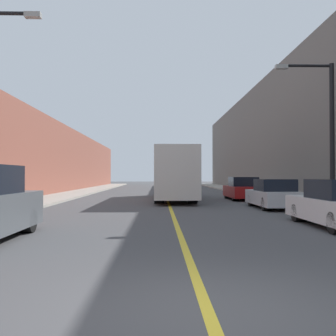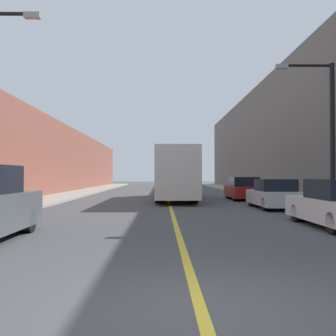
{
  "view_description": "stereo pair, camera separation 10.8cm",
  "coord_description": "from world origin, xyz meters",
  "px_view_note": "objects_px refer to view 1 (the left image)",
  "views": [
    {
      "loc": [
        -0.59,
        -4.7,
        1.62
      ],
      "look_at": [
        -0.19,
        11.85,
        1.94
      ],
      "focal_mm": 42.0,
      "sensor_mm": 36.0,
      "label": 1
    },
    {
      "loc": [
        -0.48,
        -4.71,
        1.62
      ],
      "look_at": [
        -0.19,
        11.85,
        1.94
      ],
      "focal_mm": 42.0,
      "sensor_mm": 36.0,
      "label": 2
    }
  ],
  "objects_px": {
    "bus": "(173,173)",
    "car_right_mid": "(274,195)",
    "street_lamp_right": "(326,125)",
    "car_right_far": "(243,189)"
  },
  "relations": [
    {
      "from": "car_right_mid",
      "to": "street_lamp_right",
      "type": "xyz_separation_m",
      "value": [
        1.29,
        -3.07,
        3.05
      ]
    },
    {
      "from": "street_lamp_right",
      "to": "car_right_far",
      "type": "bearing_deg",
      "value": 97.68
    },
    {
      "from": "car_right_mid",
      "to": "bus",
      "type": "bearing_deg",
      "value": 122.76
    },
    {
      "from": "bus",
      "to": "street_lamp_right",
      "type": "bearing_deg",
      "value": -60.0
    },
    {
      "from": "bus",
      "to": "car_right_mid",
      "type": "bearing_deg",
      "value": -57.24
    },
    {
      "from": "car_right_far",
      "to": "street_lamp_right",
      "type": "xyz_separation_m",
      "value": [
        1.35,
        -10.0,
        3.02
      ]
    },
    {
      "from": "car_right_mid",
      "to": "street_lamp_right",
      "type": "distance_m",
      "value": 4.52
    },
    {
      "from": "bus",
      "to": "street_lamp_right",
      "type": "xyz_separation_m",
      "value": [
        5.96,
        -10.32,
        1.95
      ]
    },
    {
      "from": "bus",
      "to": "car_right_far",
      "type": "height_order",
      "value": "bus"
    },
    {
      "from": "car_right_mid",
      "to": "car_right_far",
      "type": "relative_size",
      "value": 0.98
    }
  ]
}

